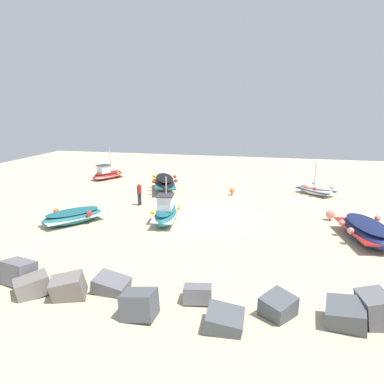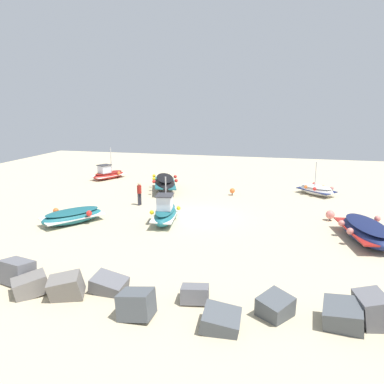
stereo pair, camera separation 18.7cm
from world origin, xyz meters
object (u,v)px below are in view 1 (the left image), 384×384
object	(u,v)px
fishing_boat_0	(107,174)
fishing_boat_3	(165,183)
fishing_boat_4	(166,213)
mooring_buoy_1	(232,191)
fishing_boat_1	(73,216)
person_walking	(139,192)
fishing_boat_2	(316,190)
fishing_boat_5	(367,231)
mooring_buoy_0	(330,214)

from	to	relation	value
fishing_boat_0	fishing_boat_3	world-z (taller)	fishing_boat_0
fishing_boat_4	mooring_buoy_1	distance (m)	8.62
fishing_boat_1	fishing_boat_3	xyz separation A→B (m)	(-2.82, -9.69, 0.23)
person_walking	fishing_boat_0	bearing A→B (deg)	163.96
fishing_boat_2	fishing_boat_3	distance (m)	12.31
fishing_boat_5	mooring_buoy_1	xyz separation A→B (m)	(8.44, -8.53, -0.18)
fishing_boat_3	mooring_buoy_1	xyz separation A→B (m)	(-5.68, 0.14, -0.30)
fishing_boat_0	fishing_boat_5	xyz separation A→B (m)	(-21.08, 12.34, 0.08)
fishing_boat_4	mooring_buoy_0	world-z (taller)	fishing_boat_4
fishing_boat_1	person_walking	xyz separation A→B (m)	(-2.44, -4.91, 0.53)
fishing_boat_0	mooring_buoy_1	xyz separation A→B (m)	(-12.64, 3.81, -0.10)
fishing_boat_5	mooring_buoy_1	distance (m)	12.00
person_walking	fishing_boat_1	bearing A→B (deg)	-80.39
fishing_boat_1	fishing_boat_5	bearing A→B (deg)	-51.95
fishing_boat_3	fishing_boat_5	world-z (taller)	fishing_boat_3
fishing_boat_2	fishing_boat_3	size ratio (longest dim) A/B	0.63
fishing_boat_2	person_walking	distance (m)	14.14
fishing_boat_1	fishing_boat_4	size ratio (longest dim) A/B	1.05
fishing_boat_0	fishing_boat_2	size ratio (longest dim) A/B	1.17
fishing_boat_2	mooring_buoy_0	size ratio (longest dim) A/B	4.87
person_walking	mooring_buoy_0	bearing A→B (deg)	33.60
fishing_boat_0	fishing_boat_4	bearing A→B (deg)	63.61
fishing_boat_2	fishing_boat_4	bearing A→B (deg)	-90.87
fishing_boat_2	fishing_boat_0	bearing A→B (deg)	-142.98
fishing_boat_1	fishing_boat_4	xyz separation A→B (m)	(-5.51, -1.46, 0.18)
fishing_boat_1	person_walking	distance (m)	5.51
fishing_boat_1	fishing_boat_3	bearing A→B (deg)	18.39
mooring_buoy_0	fishing_boat_3	bearing A→B (deg)	-22.92
fishing_boat_0	fishing_boat_4	distance (m)	15.32
fishing_boat_5	fishing_boat_4	bearing A→B (deg)	-103.85
fishing_boat_4	mooring_buoy_0	xyz separation A→B (m)	(-9.91, -2.90, -0.24)
fishing_boat_1	fishing_boat_5	xyz separation A→B (m)	(-16.93, -1.02, 0.11)
fishing_boat_4	person_walking	bearing A→B (deg)	-146.28
fishing_boat_5	fishing_boat_0	bearing A→B (deg)	-131.97
fishing_boat_2	mooring_buoy_1	xyz separation A→B (m)	(6.52, 1.80, -0.04)
fishing_boat_1	mooring_buoy_1	size ratio (longest dim) A/B	6.90
fishing_boat_3	mooring_buoy_1	distance (m)	5.69
fishing_boat_0	fishing_boat_1	distance (m)	13.99
fishing_boat_3	fishing_boat_4	xyz separation A→B (m)	(-2.69, 8.23, -0.05)
person_walking	mooring_buoy_0	xyz separation A→B (m)	(-12.98, 0.55, -0.58)
fishing_boat_4	mooring_buoy_1	bearing A→B (deg)	151.79
fishing_boat_5	person_walking	distance (m)	15.01
person_walking	fishing_boat_4	bearing A→B (deg)	-12.34
fishing_boat_4	mooring_buoy_1	size ratio (longest dim) A/B	6.60
person_walking	mooring_buoy_0	size ratio (longest dim) A/B	2.53
fishing_boat_3	mooring_buoy_0	xyz separation A→B (m)	(-12.60, 5.33, -0.29)
fishing_boat_1	fishing_boat_3	distance (m)	10.09
fishing_boat_2	fishing_boat_4	world-z (taller)	fishing_boat_4
person_walking	mooring_buoy_1	xyz separation A→B (m)	(-6.06, -4.64, -0.60)
fishing_boat_5	mooring_buoy_0	bearing A→B (deg)	-167.24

